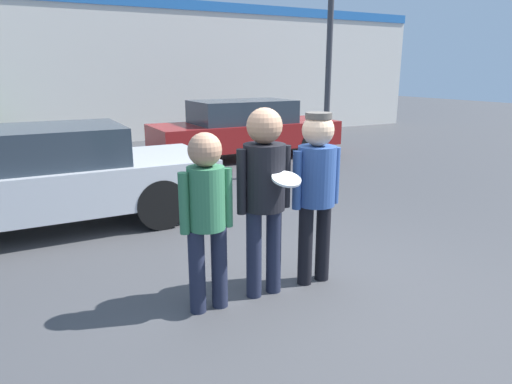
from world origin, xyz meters
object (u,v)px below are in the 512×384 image
object	(u,v)px
person_left	(207,209)
person_middle_with_frisbee	(264,184)
parked_car_far	(245,129)
parked_car_near	(36,177)
person_right	(316,182)

from	to	relation	value
person_left	person_middle_with_frisbee	size ratio (longest dim) A/B	0.90
person_left	parked_car_far	xyz separation A→B (m)	(3.73, 6.75, -0.24)
person_middle_with_frisbee	parked_car_near	size ratio (longest dim) A/B	0.38
person_left	parked_car_near	world-z (taller)	person_left
parked_car_far	person_right	bearing A→B (deg)	-110.68
parked_car_near	person_middle_with_frisbee	bearing A→B (deg)	-59.93
parked_car_near	parked_car_far	world-z (taller)	parked_car_far
person_middle_with_frisbee	person_left	bearing A→B (deg)	-177.74
person_right	parked_car_near	world-z (taller)	person_right
person_middle_with_frisbee	parked_car_near	xyz separation A→B (m)	(-1.84, 3.19, -0.39)
person_left	parked_car_near	size ratio (longest dim) A/B	0.35
person_left	person_right	distance (m)	1.20
person_middle_with_frisbee	person_right	size ratio (longest dim) A/B	1.04
person_right	parked_car_near	xyz separation A→B (m)	(-2.44, 3.18, -0.35)
parked_car_far	parked_car_near	bearing A→B (deg)	-144.57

